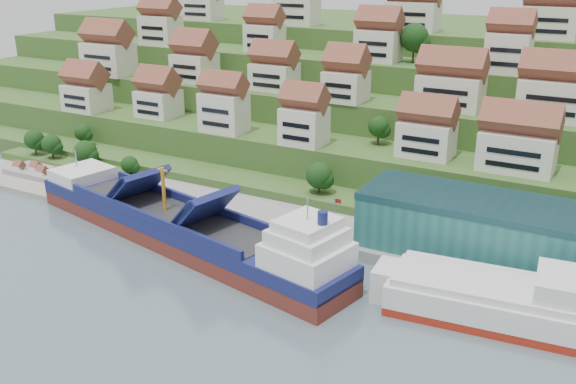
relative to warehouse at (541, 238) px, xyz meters
The scene contains 11 objects.
ground 55.18m from the warehouse, 161.90° to the right, with size 300.00×300.00×0.00m, color slate.
quay 32.64m from the warehouse, behind, with size 180.00×14.00×2.20m, color gray.
pebble_beach 110.32m from the warehouse, behind, with size 45.00×20.00×1.00m, color gray.
hillside 101.03m from the warehouse, 121.00° to the left, with size 260.00×128.00×31.00m.
hillside_village 70.39m from the warehouse, 140.01° to the left, with size 161.47×62.14×29.68m.
hillside_trees 67.63m from the warehouse, 151.49° to the left, with size 139.74×62.58×31.83m.
warehouse is the anchor object (origin of this frame).
flagpole 34.60m from the warehouse, 168.33° to the right, with size 1.28×0.16×8.00m.
beach_huts 112.29m from the warehouse, behind, with size 14.40×3.70×2.20m.
cargo_ship 61.58m from the warehouse, 162.58° to the right, with size 76.09×27.01×16.67m.
second_ship 16.80m from the warehouse, 95.00° to the right, with size 34.32×15.57×9.65m.
Camera 1 is at (62.67, -86.70, 50.44)m, focal length 40.00 mm.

